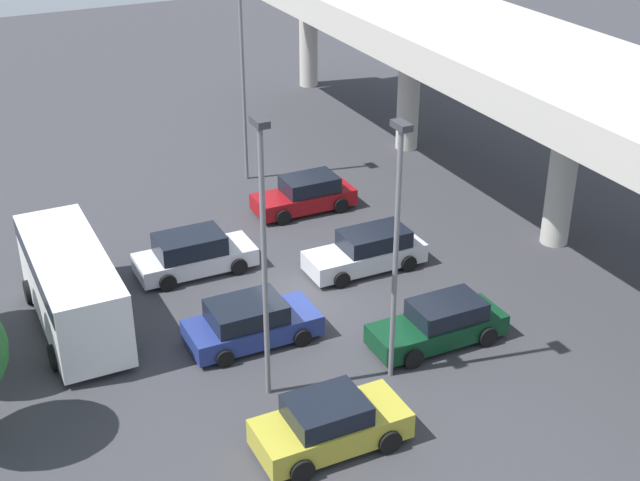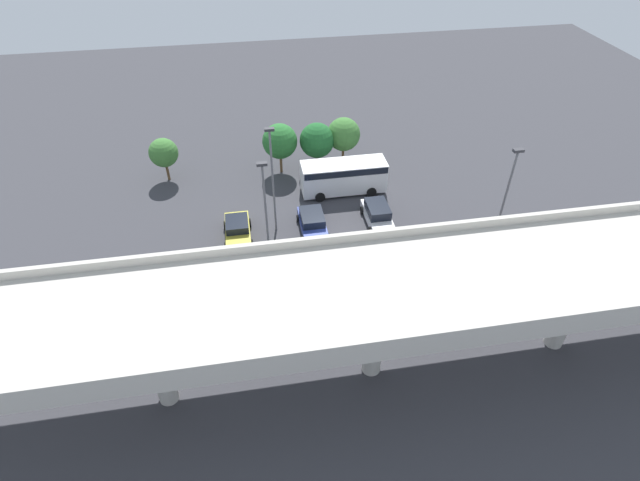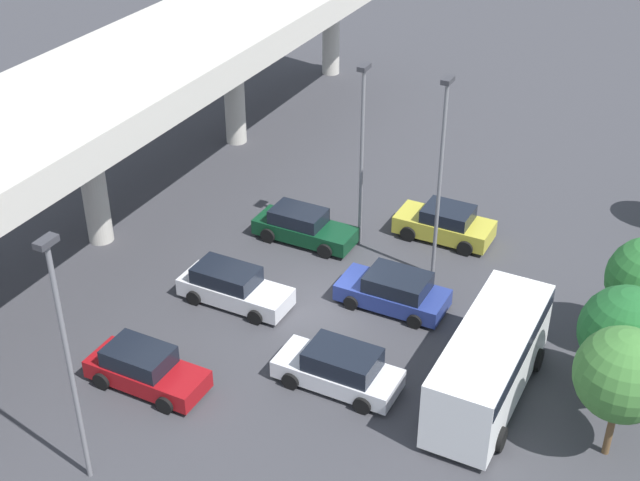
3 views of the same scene
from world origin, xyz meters
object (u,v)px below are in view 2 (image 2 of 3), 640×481
parked_car_4 (285,275)px  shuttle_bus (344,175)px  lamp_post_by_overpass (505,196)px  tree_front_right (280,141)px  parked_car_5 (238,230)px  lamp_post_mid_lot (266,208)px  tree_front_left (344,134)px  lamp_post_near_aisle (272,174)px  parked_car_2 (363,268)px  parked_car_0 (441,260)px  parked_car_1 (378,214)px  tree_front_centre (317,140)px  tree_front_far_right (163,153)px  parked_car_3 (313,223)px

parked_car_4 → shuttle_bus: bearing=-30.8°
lamp_post_by_overpass → tree_front_right: 20.35m
lamp_post_by_overpass → parked_car_5: bearing=-14.9°
lamp_post_mid_lot → tree_front_left: lamp_post_mid_lot is taller
parked_car_4 → shuttle_bus: shuttle_bus is taller
lamp_post_near_aisle → parked_car_2: bearing=130.6°
tree_front_left → tree_front_right: 5.92m
parked_car_2 → lamp_post_near_aisle: lamp_post_near_aisle is taller
parked_car_0 → lamp_post_by_overpass: size_ratio=0.50×
parked_car_1 → lamp_post_by_overpass: 10.11m
tree_front_centre → tree_front_left: bearing=-171.9°
tree_front_far_right → tree_front_right: bearing=177.6°
parked_car_1 → tree_front_left: 9.65m
tree_front_left → parked_car_5: bearing=42.3°
tree_front_far_right → shuttle_bus: bearing=163.3°
parked_car_1 → tree_front_left: (0.97, -9.25, 2.54)m
parked_car_5 → tree_front_right: tree_front_right is taller
tree_front_centre → tree_front_right: bearing=-3.3°
lamp_post_mid_lot → tree_front_right: 12.82m
parked_car_1 → tree_front_left: tree_front_left is taller
parked_car_1 → tree_front_right: bearing=-142.8°
parked_car_5 → parked_car_2: bearing=55.5°
parked_car_5 → parked_car_3: bearing=90.0°
parked_car_1 → lamp_post_mid_lot: 10.61m
parked_car_4 → lamp_post_near_aisle: (0.05, -6.24, 4.44)m
lamp_post_near_aisle → lamp_post_mid_lot: lamp_post_near_aisle is taller
shuttle_bus → parked_car_4: bearing=-120.8°
parked_car_1 → lamp_post_by_overpass: lamp_post_by_overpass is taller
tree_front_right → lamp_post_mid_lot: bearing=79.9°
tree_front_centre → lamp_post_mid_lot: bearing=65.5°
parked_car_1 → lamp_post_near_aisle: bearing=-93.0°
parked_car_0 → tree_front_centre: bearing=23.8°
tree_front_right → parked_car_3: bearing=99.2°
parked_car_0 → shuttle_bus: (4.96, -11.08, 0.97)m
lamp_post_by_overpass → tree_front_right: (14.40, -14.26, -1.92)m
lamp_post_by_overpass → parked_car_0: bearing=13.1°
tree_front_right → tree_front_far_right: 10.38m
lamp_post_mid_lot → tree_front_centre: bearing=-114.5°
parked_car_1 → parked_car_5: size_ratio=1.04×
parked_car_1 → parked_car_3: (5.39, 0.17, -0.03)m
shuttle_bus → tree_front_far_right: tree_front_far_right is taller
tree_front_right → tree_front_far_right: tree_front_right is taller
parked_car_1 → shuttle_bus: 5.31m
parked_car_0 → tree_front_left: bearing=14.9°
parked_car_1 → lamp_post_near_aisle: 9.38m
lamp_post_mid_lot → tree_front_far_right: (8.12, -12.95, -2.17)m
shuttle_bus → lamp_post_by_overpass: (-9.34, 10.07, 3.43)m
lamp_post_by_overpass → tree_front_right: lamp_post_by_overpass is taller
parked_car_2 → shuttle_bus: 11.08m
parked_car_2 → lamp_post_by_overpass: 11.12m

